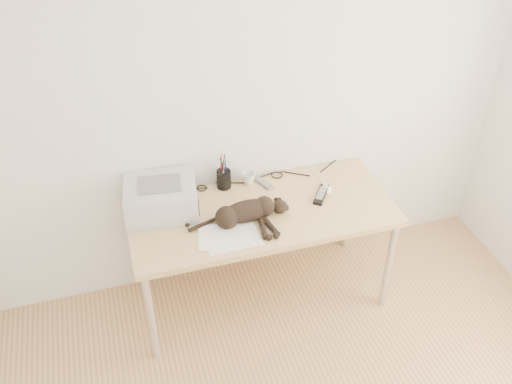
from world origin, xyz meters
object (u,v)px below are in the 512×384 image
object	(u,v)px
printer	(161,197)
cat	(244,213)
mug	(249,178)
desk	(257,218)
pen_cup	(224,179)
mouse	(326,187)

from	to	relation	value
printer	cat	size ratio (longest dim) A/B	0.75
mug	desk	bearing A→B (deg)	-90.13
pen_cup	mouse	distance (m)	0.64
mug	mouse	xyz separation A→B (m)	(0.45, -0.19, -0.02)
mug	pen_cup	distance (m)	0.16
mug	mouse	distance (m)	0.49
desk	pen_cup	world-z (taller)	pen_cup
pen_cup	mouse	size ratio (longest dim) A/B	1.98
desk	cat	xyz separation A→B (m)	(-0.13, -0.16, 0.19)
pen_cup	mouse	world-z (taller)	pen_cup
desk	printer	bearing A→B (deg)	171.64
cat	pen_cup	distance (m)	0.36
mug	cat	bearing A→B (deg)	-109.80
desk	mug	distance (m)	0.26
printer	mug	world-z (taller)	printer
mouse	desk	bearing A→B (deg)	179.68
desk	pen_cup	size ratio (longest dim) A/B	7.00
desk	pen_cup	distance (m)	0.32
desk	mouse	xyz separation A→B (m)	(0.45, -0.00, 0.15)
pen_cup	printer	bearing A→B (deg)	-163.74
desk	pen_cup	xyz separation A→B (m)	(-0.16, 0.20, 0.20)
mug	pen_cup	bearing A→B (deg)	176.41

